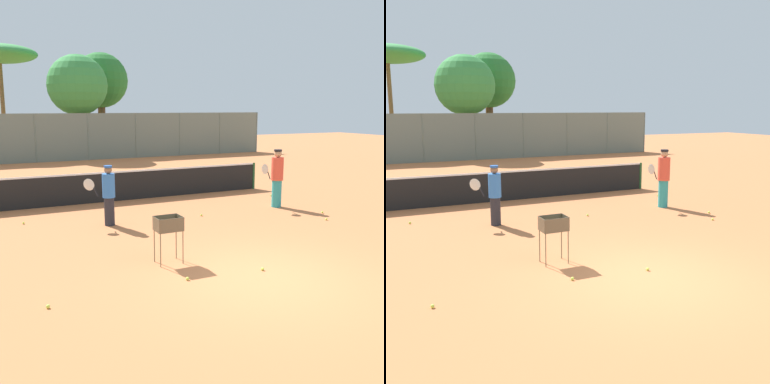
# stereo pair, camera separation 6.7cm
# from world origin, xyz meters

# --- Properties ---
(ground_plane) EXTENTS (80.00, 80.00, 0.00)m
(ground_plane) POSITION_xyz_m (0.00, 0.00, 0.00)
(ground_plane) COLOR #C67242
(tennis_net) EXTENTS (10.72, 0.10, 1.07)m
(tennis_net) POSITION_xyz_m (0.00, 8.45, 0.56)
(tennis_net) COLOR #26592D
(tennis_net) RESTS_ON ground_plane
(back_fence) EXTENTS (28.65, 0.08, 2.94)m
(back_fence) POSITION_xyz_m (-0.00, 21.71, 1.47)
(back_fence) COLOR slate
(back_fence) RESTS_ON ground_plane
(tree_0) EXTENTS (3.95, 3.95, 7.22)m
(tree_0) POSITION_xyz_m (3.71, 26.30, 5.18)
(tree_0) COLOR brown
(tree_0) RESTS_ON ground_plane
(tree_1) EXTENTS (3.91, 3.91, 6.69)m
(tree_1) POSITION_xyz_m (1.42, 23.45, 4.72)
(tree_1) COLOR brown
(tree_1) RESTS_ON ground_plane
(player_white_outfit) EXTENTS (0.96, 0.40, 1.92)m
(player_white_outfit) POSITION_xyz_m (4.07, 5.20, 1.00)
(player_white_outfit) COLOR teal
(player_white_outfit) RESTS_ON ground_plane
(player_red_cap) EXTENTS (0.90, 0.35, 1.70)m
(player_red_cap) POSITION_xyz_m (-1.61, 5.27, 0.88)
(player_red_cap) COLOR #26262D
(player_red_cap) RESTS_ON ground_plane
(ball_cart) EXTENTS (0.56, 0.41, 1.02)m
(ball_cart) POSITION_xyz_m (-1.31, 1.67, 0.78)
(ball_cart) COLOR brown
(ball_cart) RESTS_ON ground_plane
(tennis_ball_0) EXTENTS (0.07, 0.07, 0.07)m
(tennis_ball_0) POSITION_xyz_m (4.32, 3.06, 0.03)
(tennis_ball_0) COLOR #D1E54C
(tennis_ball_0) RESTS_ON ground_plane
(tennis_ball_1) EXTENTS (0.07, 0.07, 0.07)m
(tennis_ball_1) POSITION_xyz_m (0.23, 0.39, 0.03)
(tennis_ball_1) COLOR #D1E54C
(tennis_ball_1) RESTS_ON ground_plane
(tennis_ball_2) EXTENTS (0.07, 0.07, 0.07)m
(tennis_ball_2) POSITION_xyz_m (-1.37, 0.57, 0.03)
(tennis_ball_2) COLOR #D1E54C
(tennis_ball_2) RESTS_ON ground_plane
(tennis_ball_3) EXTENTS (0.07, 0.07, 0.07)m
(tennis_ball_3) POSITION_xyz_m (-3.79, 6.45, 0.03)
(tennis_ball_3) COLOR #D1E54C
(tennis_ball_3) RESTS_ON ground_plane
(tennis_ball_4) EXTENTS (0.07, 0.07, 0.07)m
(tennis_ball_4) POSITION_xyz_m (-3.97, 0.46, 0.03)
(tennis_ball_4) COLOR #D1E54C
(tennis_ball_4) RESTS_ON ground_plane
(tennis_ball_5) EXTENTS (0.07, 0.07, 0.07)m
(tennis_ball_5) POSITION_xyz_m (4.84, 3.81, 0.03)
(tennis_ball_5) COLOR #D1E54C
(tennis_ball_5) RESTS_ON ground_plane
(tennis_ball_6) EXTENTS (0.07, 0.07, 0.07)m
(tennis_ball_6) POSITION_xyz_m (-1.56, 5.52, 0.03)
(tennis_ball_6) COLOR #D1E54C
(tennis_ball_6) RESTS_ON ground_plane
(tennis_ball_7) EXTENTS (0.07, 0.07, 0.07)m
(tennis_ball_7) POSITION_xyz_m (5.01, 6.77, 0.03)
(tennis_ball_7) COLOR #D1E54C
(tennis_ball_7) RESTS_ON ground_plane
(tennis_ball_8) EXTENTS (0.07, 0.07, 0.07)m
(tennis_ball_8) POSITION_xyz_m (1.23, 5.12, 0.03)
(tennis_ball_8) COLOR #D1E54C
(tennis_ball_8) RESTS_ON ground_plane
(parked_car) EXTENTS (4.20, 1.70, 1.60)m
(parked_car) POSITION_xyz_m (3.53, 25.59, 0.66)
(parked_car) COLOR #232328
(parked_car) RESTS_ON ground_plane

